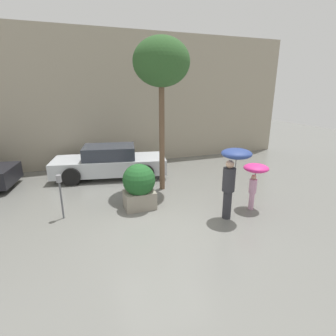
{
  "coord_description": "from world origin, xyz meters",
  "views": [
    {
      "loc": [
        -1.98,
        -6.02,
        3.55
      ],
      "look_at": [
        0.82,
        1.6,
        1.05
      ],
      "focal_mm": 28.0,
      "sensor_mm": 36.0,
      "label": 1
    }
  ],
  "objects": [
    {
      "name": "person_child",
      "position": [
        2.97,
        -0.03,
        1.13
      ],
      "size": [
        0.73,
        0.73,
        1.4
      ],
      "rotation": [
        0.0,
        0.0,
        0.48
      ],
      "color": "#D199B7",
      "rests_on": "ground"
    },
    {
      "name": "street_tree",
      "position": [
        0.91,
        2.47,
        4.27
      ],
      "size": [
        1.84,
        1.84,
        5.12
      ],
      "color": "brown",
      "rests_on": "ground"
    },
    {
      "name": "parked_car_near",
      "position": [
        -0.65,
        4.53,
        0.61
      ],
      "size": [
        4.74,
        2.52,
        1.3
      ],
      "rotation": [
        0.0,
        0.0,
        1.37
      ],
      "color": "#B7BCC1",
      "rests_on": "ground"
    },
    {
      "name": "building_facade",
      "position": [
        0.0,
        6.5,
        3.0
      ],
      "size": [
        18.0,
        0.3,
        6.0
      ],
      "color": "#9E937F",
      "rests_on": "ground"
    },
    {
      "name": "ground_plane",
      "position": [
        0.0,
        0.0,
        0.0
      ],
      "size": [
        40.0,
        40.0,
        0.0
      ],
      "primitive_type": "plane",
      "color": "slate"
    },
    {
      "name": "planter_box",
      "position": [
        -0.25,
        1.21,
        0.74
      ],
      "size": [
        0.98,
        0.98,
        1.4
      ],
      "color": "gray",
      "rests_on": "ground"
    },
    {
      "name": "person_adult",
      "position": [
        1.97,
        -0.32,
        1.46
      ],
      "size": [
        0.81,
        0.81,
        2.01
      ],
      "rotation": [
        0.0,
        0.0,
        -0.35
      ],
      "color": "#2D2D33",
      "rests_on": "ground"
    },
    {
      "name": "parking_meter",
      "position": [
        -2.45,
        1.28,
        0.92
      ],
      "size": [
        0.14,
        0.14,
        1.29
      ],
      "color": "#595B60",
      "rests_on": "ground"
    }
  ]
}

